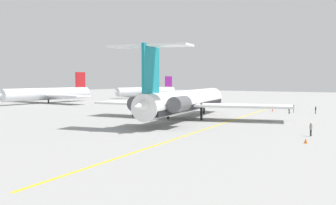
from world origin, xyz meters
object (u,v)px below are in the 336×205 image
object	(u,v)px
safety_cone_wingtip	(273,110)
main_jetliner	(185,101)
safety_cone_nose	(306,141)
ground_crew_near_tail	(311,128)
ground_crew_portside	(316,109)
airliner_far_right	(145,91)
airliner_mid_right	(46,94)
ground_crew_starboard	(294,108)
ground_crew_near_nose	(289,109)

from	to	relation	value
safety_cone_wingtip	main_jetliner	bearing A→B (deg)	162.79
main_jetliner	safety_cone_nose	world-z (taller)	main_jetliner
safety_cone_wingtip	ground_crew_near_tail	bearing A→B (deg)	-156.42
ground_crew_near_tail	safety_cone_nose	size ratio (longest dim) A/B	3.22
main_jetliner	ground_crew_near_tail	distance (m)	25.57
ground_crew_portside	airliner_far_right	bearing A→B (deg)	158.50
airliner_mid_right	safety_cone_nose	distance (m)	89.69
main_jetliner	airliner_far_right	xyz separation A→B (m)	(63.26, 53.14, -0.88)
ground_crew_near_tail	ground_crew_starboard	size ratio (longest dim) A/B	1.07
main_jetliner	ground_crew_starboard	size ratio (longest dim) A/B	25.35
main_jetliner	safety_cone_wingtip	world-z (taller)	main_jetliner
airliner_far_right	ground_crew_portside	distance (m)	80.92
safety_cone_nose	airliner_mid_right	bearing A→B (deg)	67.35
airliner_far_right	safety_cone_nose	size ratio (longest dim) A/B	49.75
main_jetliner	ground_crew_near_tail	xyz separation A→B (m)	(-9.38, -23.68, -2.22)
airliner_far_right	ground_crew_starboard	bearing A→B (deg)	79.04
safety_cone_nose	main_jetliner	bearing A→B (deg)	57.83
ground_crew_near_nose	safety_cone_nose	bearing A→B (deg)	-25.06
main_jetliner	ground_crew_near_tail	size ratio (longest dim) A/B	23.68
ground_crew_portside	safety_cone_nose	size ratio (longest dim) A/B	2.98
safety_cone_nose	safety_cone_wingtip	size ratio (longest dim) A/B	1.00
safety_cone_nose	safety_cone_wingtip	distance (m)	44.62
ground_crew_near_nose	main_jetliner	bearing A→B (deg)	-73.51
safety_cone_wingtip	ground_crew_starboard	bearing A→B (deg)	-101.39
ground_crew_portside	safety_cone_nose	world-z (taller)	ground_crew_portside
safety_cone_nose	ground_crew_portside	bearing A→B (deg)	9.45
ground_crew_portside	ground_crew_starboard	size ratio (longest dim) A/B	0.99
airliner_far_right	safety_cone_wingtip	xyz separation A→B (m)	(-37.02, -61.26, -2.18)
ground_crew_near_nose	ground_crew_portside	bearing A→B (deg)	79.06
main_jetliner	ground_crew_near_nose	world-z (taller)	main_jetliner
safety_cone_nose	safety_cone_wingtip	bearing A→B (deg)	21.32
safety_cone_nose	ground_crew_near_nose	bearing A→B (deg)	17.11
ground_crew_portside	safety_cone_wingtip	size ratio (longest dim) A/B	2.98
safety_cone_wingtip	ground_crew_portside	bearing A→B (deg)	-101.53
airliner_far_right	safety_cone_nose	world-z (taller)	airliner_far_right
safety_cone_nose	safety_cone_wingtip	xyz separation A→B (m)	(41.56, 16.22, 0.00)
ground_crew_near_tail	airliner_far_right	bearing A→B (deg)	-8.99
ground_crew_near_nose	safety_cone_nose	xyz separation A→B (m)	(-36.73, -11.31, -0.79)
ground_crew_near_nose	safety_cone_wingtip	size ratio (longest dim) A/B	3.05
main_jetliner	safety_cone_wingtip	distance (m)	27.65
airliner_far_right	safety_cone_wingtip	bearing A→B (deg)	77.78
ground_crew_portside	ground_crew_near_nose	bearing A→B (deg)	-141.47
ground_crew_near_tail	ground_crew_portside	world-z (taller)	ground_crew_near_tail
ground_crew_portside	ground_crew_starboard	distance (m)	4.84
main_jetliner	safety_cone_nose	size ratio (longest dim) A/B	76.17
ground_crew_starboard	safety_cone_wingtip	bearing A→B (deg)	-26.34
airliner_mid_right	safety_cone_wingtip	world-z (taller)	airliner_mid_right
main_jetliner	ground_crew_near_nose	size ratio (longest dim) A/B	24.98
main_jetliner	airliner_mid_right	size ratio (longest dim) A/B	1.32
ground_crew_near_nose	airliner_far_right	bearing A→B (deg)	-164.47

